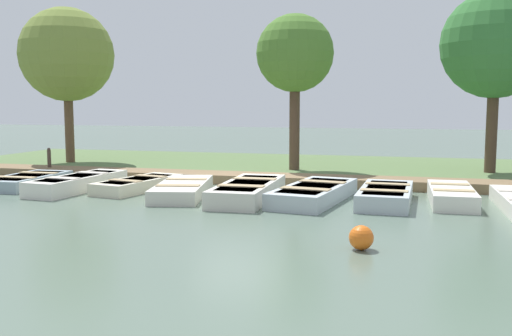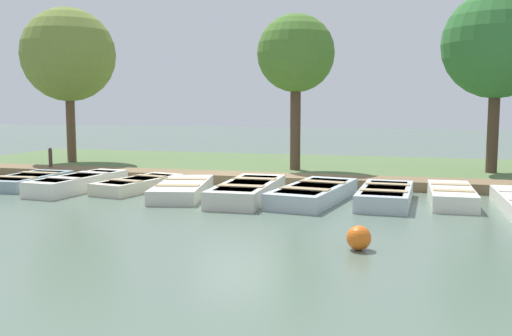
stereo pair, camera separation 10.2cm
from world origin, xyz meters
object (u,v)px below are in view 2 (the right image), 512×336
(rowboat_4, at_px, (248,190))
(mooring_post_near, at_px, (51,161))
(buoy, at_px, (359,238))
(rowboat_5, at_px, (314,193))
(rowboat_0, at_px, (28,180))
(rowboat_6, at_px, (385,195))
(park_tree_left, at_px, (296,55))
(park_tree_far_left, at_px, (68,55))
(rowboat_2, at_px, (139,184))
(rowboat_3, at_px, (182,189))
(rowboat_7, at_px, (451,195))
(rowboat_1, at_px, (78,183))
(park_tree_center, at_px, (497,45))

(rowboat_4, relative_size, mooring_post_near, 3.89)
(buoy, bearing_deg, rowboat_5, -161.52)
(rowboat_0, bearing_deg, buoy, 62.86)
(rowboat_6, xyz_separation_m, park_tree_left, (-4.74, -3.09, 3.64))
(mooring_post_near, xyz_separation_m, park_tree_far_left, (-2.44, -0.81, 3.58))
(rowboat_4, height_order, park_tree_left, park_tree_left)
(rowboat_2, distance_m, rowboat_3, 1.57)
(rowboat_7, relative_size, park_tree_left, 0.54)
(rowboat_2, distance_m, park_tree_left, 6.63)
(rowboat_4, relative_size, park_tree_left, 0.68)
(rowboat_1, distance_m, park_tree_far_left, 7.27)
(rowboat_0, height_order, rowboat_6, rowboat_6)
(buoy, bearing_deg, rowboat_2, -127.38)
(park_tree_left, bearing_deg, buoy, 17.48)
(rowboat_5, distance_m, buoy, 4.56)
(park_tree_center, bearing_deg, rowboat_3, -54.25)
(rowboat_1, relative_size, buoy, 8.37)
(rowboat_1, height_order, rowboat_3, rowboat_1)
(rowboat_3, xyz_separation_m, rowboat_7, (-0.60, 6.44, 0.02))
(rowboat_3, bearing_deg, rowboat_6, 79.86)
(rowboat_1, height_order, park_tree_center, park_tree_center)
(rowboat_0, height_order, rowboat_3, rowboat_3)
(park_tree_far_left, bearing_deg, rowboat_3, 51.68)
(rowboat_0, distance_m, rowboat_6, 9.77)
(rowboat_1, height_order, rowboat_6, rowboat_1)
(park_tree_left, relative_size, park_tree_center, 0.90)
(rowboat_2, height_order, buoy, buoy)
(rowboat_1, distance_m, park_tree_left, 7.77)
(rowboat_5, bearing_deg, rowboat_2, -86.22)
(buoy, bearing_deg, rowboat_4, -143.98)
(rowboat_5, distance_m, park_tree_left, 6.21)
(rowboat_6, relative_size, park_tree_far_left, 0.51)
(rowboat_2, relative_size, mooring_post_near, 3.26)
(rowboat_1, xyz_separation_m, rowboat_6, (-0.09, 7.98, -0.01))
(rowboat_7, xyz_separation_m, buoy, (4.85, -1.68, 0.00))
(rowboat_4, bearing_deg, rowboat_0, -95.23)
(rowboat_4, relative_size, park_tree_far_left, 0.61)
(rowboat_5, height_order, buoy, rowboat_5)
(rowboat_0, height_order, rowboat_2, same)
(rowboat_3, xyz_separation_m, park_tree_far_left, (-5.15, -6.52, 3.86))
(rowboat_4, xyz_separation_m, park_tree_far_left, (-5.23, -8.25, 3.82))
(rowboat_1, distance_m, rowboat_2, 1.59)
(rowboat_2, relative_size, park_tree_left, 0.57)
(park_tree_far_left, bearing_deg, rowboat_1, 34.65)
(rowboat_7, relative_size, buoy, 7.03)
(rowboat_6, height_order, park_tree_center, park_tree_center)
(rowboat_2, xyz_separation_m, rowboat_6, (0.37, 6.45, 0.03))
(rowboat_6, relative_size, park_tree_left, 0.56)
(rowboat_5, xyz_separation_m, mooring_post_near, (-2.63, -9.02, 0.25))
(rowboat_2, bearing_deg, rowboat_3, 82.18)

